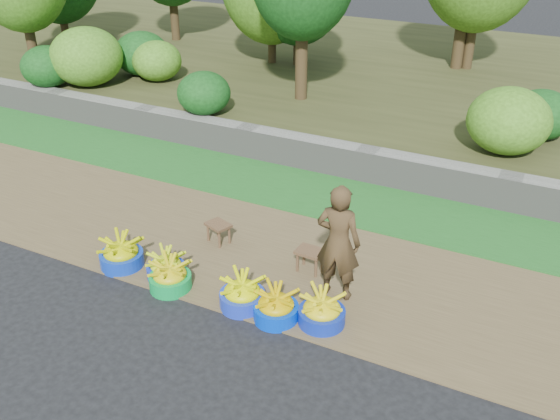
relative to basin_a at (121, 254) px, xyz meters
The scene contains 14 objects.
ground_plane 1.96m from the basin_a, ahead, with size 120.00×120.00×0.00m, color black.
dirt_shoulder 2.18m from the basin_a, 26.92° to the left, with size 80.00×2.50×0.02m, color brown.
grass_verge 3.56m from the basin_a, 57.03° to the left, with size 80.00×1.50×0.04m, color #1E5E20.
retaining_wall 4.29m from the basin_a, 63.21° to the left, with size 80.00×0.35×0.55m, color slate.
earth_bank 8.94m from the basin_a, 77.51° to the left, with size 80.00×10.00×0.50m, color #383A1B.
basin_a is the anchor object (origin of this frame).
basin_b 0.66m from the basin_a, ahead, with size 0.48×0.48×0.36m.
basin_c 0.85m from the basin_a, ahead, with size 0.52×0.52×0.38m.
basin_d 1.80m from the basin_a, ahead, with size 0.53×0.53×0.40m.
basin_e 2.26m from the basin_a, ahead, with size 0.52×0.52×0.39m.
basin_f 2.76m from the basin_a, ahead, with size 0.53×0.53×0.40m.
stool_left 1.32m from the basin_a, 52.00° to the left, with size 0.39×0.34×0.29m.
stool_right 2.41m from the basin_a, 23.63° to the left, with size 0.35×0.28×0.30m.
vendor_woman 2.83m from the basin_a, 13.52° to the left, with size 0.53×0.35×1.45m, color black.
Camera 1 is at (2.90, -4.82, 4.48)m, focal length 40.00 mm.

